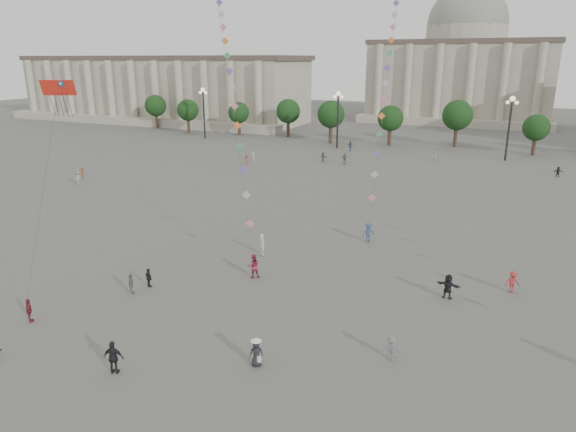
% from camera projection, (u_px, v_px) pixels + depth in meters
% --- Properties ---
extents(ground, '(360.00, 360.00, 0.00)m').
position_uv_depth(ground, '(189.00, 337.00, 31.75)').
color(ground, '#565351').
rests_on(ground, ground).
extents(hall_west, '(84.00, 26.22, 17.20)m').
position_uv_depth(hall_west, '(160.00, 89.00, 140.70)').
color(hall_west, '#A29988').
rests_on(hall_west, ground).
extents(hall_central, '(48.30, 34.30, 35.50)m').
position_uv_depth(hall_central, '(463.00, 67.00, 139.84)').
color(hall_central, '#A29988').
rests_on(hall_central, ground).
extents(tree_row, '(137.12, 5.12, 8.00)m').
position_uv_depth(tree_row, '(426.00, 119.00, 97.93)').
color(tree_row, '#34251A').
rests_on(tree_row, ground).
extents(lamp_post_far_west, '(2.00, 0.90, 10.65)m').
position_uv_depth(lamp_post_far_west, '(203.00, 104.00, 108.31)').
color(lamp_post_far_west, '#262628').
rests_on(lamp_post_far_west, ground).
extents(lamp_post_mid_west, '(2.00, 0.90, 10.65)m').
position_uv_depth(lamp_post_mid_west, '(338.00, 109.00, 96.38)').
color(lamp_post_mid_west, '#262628').
rests_on(lamp_post_mid_west, ground).
extents(lamp_post_mid_east, '(2.00, 0.90, 10.65)m').
position_uv_depth(lamp_post_mid_east, '(510.00, 116.00, 84.44)').
color(lamp_post_mid_east, '#262628').
rests_on(lamp_post_mid_east, ground).
extents(person_crowd_0, '(1.16, 0.73, 1.84)m').
position_uv_depth(person_crowd_0, '(350.00, 146.00, 95.22)').
color(person_crowd_0, '#2F496A').
rests_on(person_crowd_0, ground).
extents(person_crowd_1, '(1.08, 0.97, 1.83)m').
position_uv_depth(person_crowd_1, '(78.00, 178.00, 69.71)').
color(person_crowd_1, silver).
rests_on(person_crowd_1, ground).
extents(person_crowd_2, '(0.80, 1.12, 1.56)m').
position_uv_depth(person_crowd_2, '(83.00, 173.00, 73.65)').
color(person_crowd_2, brown).
rests_on(person_crowd_2, ground).
extents(person_crowd_3, '(1.76, 0.77, 1.83)m').
position_uv_depth(person_crowd_3, '(448.00, 286.00, 36.61)').
color(person_crowd_3, black).
rests_on(person_crowd_3, ground).
extents(person_crowd_4, '(1.09, 1.55, 1.61)m').
position_uv_depth(person_crowd_4, '(436.00, 156.00, 85.90)').
color(person_crowd_4, silver).
rests_on(person_crowd_4, ground).
extents(person_crowd_6, '(1.05, 0.74, 1.48)m').
position_uv_depth(person_crowd_6, '(391.00, 348.00, 29.12)').
color(person_crowd_6, slate).
rests_on(person_crowd_6, ground).
extents(person_crowd_8, '(1.25, 1.07, 1.68)m').
position_uv_depth(person_crowd_8, '(513.00, 282.00, 37.51)').
color(person_crowd_8, '#A02B2D').
rests_on(person_crowd_8, ground).
extents(person_crowd_9, '(1.46, 0.89, 1.50)m').
position_uv_depth(person_crowd_9, '(558.00, 172.00, 74.40)').
color(person_crowd_9, black).
rests_on(person_crowd_9, ground).
extents(person_crowd_10, '(0.72, 0.72, 1.68)m').
position_uv_depth(person_crowd_10, '(254.00, 157.00, 85.27)').
color(person_crowd_10, silver).
rests_on(person_crowd_10, ground).
extents(person_crowd_12, '(1.66, 1.24, 1.74)m').
position_uv_depth(person_crowd_12, '(323.00, 157.00, 84.84)').
color(person_crowd_12, slate).
rests_on(person_crowd_12, ground).
extents(person_crowd_13, '(0.80, 0.81, 1.89)m').
position_uv_depth(person_crowd_13, '(262.00, 244.00, 44.86)').
color(person_crowd_13, silver).
rests_on(person_crowd_13, ground).
extents(person_crowd_16, '(1.14, 0.54, 1.89)m').
position_uv_depth(person_crowd_16, '(344.00, 159.00, 83.13)').
color(person_crowd_16, '#5D5C61').
rests_on(person_crowd_16, ground).
extents(person_crowd_17, '(1.03, 1.15, 1.54)m').
position_uv_depth(person_crowd_17, '(247.00, 160.00, 83.09)').
color(person_crowd_17, brown).
rests_on(person_crowd_17, ground).
extents(tourist_0, '(0.98, 0.92, 1.62)m').
position_uv_depth(tourist_0, '(29.00, 310.00, 33.36)').
color(tourist_0, maroon).
rests_on(tourist_0, ground).
extents(tourist_1, '(0.94, 0.67, 1.48)m').
position_uv_depth(tourist_1, '(149.00, 278.00, 38.49)').
color(tourist_1, black).
rests_on(tourist_1, ground).
extents(tourist_3, '(0.86, 0.95, 1.55)m').
position_uv_depth(tourist_3, '(131.00, 284.00, 37.38)').
color(tourist_3, slate).
rests_on(tourist_3, ground).
extents(tourist_4, '(1.22, 0.78, 1.93)m').
position_uv_depth(tourist_4, '(114.00, 357.00, 27.83)').
color(tourist_4, black).
rests_on(tourist_4, ground).
extents(kite_flyer_0, '(1.18, 1.11, 1.92)m').
position_uv_depth(kite_flyer_0, '(254.00, 266.00, 40.12)').
color(kite_flyer_0, maroon).
rests_on(kite_flyer_0, ground).
extents(kite_flyer_1, '(1.36, 1.34, 1.88)m').
position_uv_depth(kite_flyer_1, '(369.00, 232.00, 47.89)').
color(kite_flyer_1, navy).
rests_on(kite_flyer_1, ground).
extents(hat_person, '(0.91, 0.81, 1.69)m').
position_uv_depth(hat_person, '(256.00, 352.00, 28.54)').
color(hat_person, black).
rests_on(hat_person, ground).
extents(dragon_kite, '(2.19, 3.29, 14.05)m').
position_uv_depth(dragon_kite, '(59.00, 100.00, 34.14)').
color(dragon_kite, red).
rests_on(dragon_kite, ground).
extents(kite_train_west, '(26.81, 35.72, 58.53)m').
position_uv_depth(kite_train_west, '(220.00, 9.00, 56.26)').
color(kite_train_west, '#3F3F3F').
rests_on(kite_train_west, ground).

